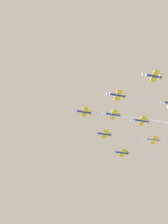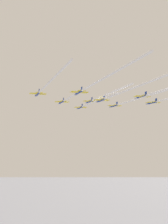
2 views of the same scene
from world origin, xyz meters
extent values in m
cylinder|color=navy|center=(-19.15, 9.02, 141.49)|extent=(8.62, 2.50, 1.05)
cone|color=#9EA3AD|center=(-13.99, 9.92, 141.49)|extent=(2.05, 1.31, 0.99)
cube|color=yellow|center=(-19.62, 8.94, 141.44)|extent=(4.30, 8.02, 0.17)
cube|color=yellow|center=(-22.84, 8.38, 141.49)|extent=(1.87, 3.42, 0.17)
cube|color=navy|center=(-22.77, 8.40, 142.35)|extent=(1.53, 0.41, 1.71)
cylinder|color=white|center=(-46.93, 4.20, 141.49)|extent=(47.24, 8.90, 0.73)
cylinder|color=navy|center=(-37.06, 21.63, 141.97)|extent=(8.62, 2.50, 1.05)
cone|color=#9EA3AD|center=(-31.90, 22.53, 141.97)|extent=(2.05, 1.31, 0.99)
cube|color=yellow|center=(-37.53, 21.55, 141.92)|extent=(4.30, 8.02, 0.17)
cube|color=yellow|center=(-40.75, 20.99, 141.97)|extent=(1.87, 3.42, 0.17)
cube|color=navy|center=(-40.68, 21.00, 142.83)|extent=(1.53, 0.41, 1.71)
cylinder|color=navy|center=(-31.76, -8.88, 141.22)|extent=(8.62, 2.50, 1.05)
cone|color=#9EA3AD|center=(-26.60, -7.99, 141.22)|extent=(2.05, 1.31, 0.99)
cube|color=yellow|center=(-32.23, -8.96, 141.17)|extent=(4.30, 8.02, 0.17)
cube|color=yellow|center=(-35.45, -9.52, 141.22)|extent=(1.87, 3.42, 0.17)
cube|color=navy|center=(-35.38, -9.51, 142.07)|extent=(1.53, 0.41, 1.71)
cylinder|color=white|center=(-61.52, -14.05, 141.22)|extent=(51.21, 9.59, 0.73)
cylinder|color=navy|center=(-35.93, 6.11, 142.81)|extent=(8.62, 2.50, 1.05)
cone|color=#9EA3AD|center=(-30.77, 7.01, 142.81)|extent=(2.05, 1.31, 0.99)
cube|color=yellow|center=(-36.40, 6.03, 142.76)|extent=(4.30, 8.02, 0.17)
cube|color=yellow|center=(-39.63, 5.47, 142.81)|extent=(1.87, 3.42, 0.17)
cube|color=navy|center=(-39.55, 5.48, 143.67)|extent=(1.53, 0.41, 1.71)
cylinder|color=white|center=(-62.57, 1.48, 142.81)|extent=(44.97, 8.51, 0.73)
cylinder|color=navy|center=(-54.96, 34.24, 142.92)|extent=(8.62, 2.50, 1.05)
cone|color=#9EA3AD|center=(-49.81, 35.14, 142.92)|extent=(2.05, 1.31, 0.99)
cube|color=yellow|center=(-55.43, 34.16, 142.88)|extent=(4.30, 8.02, 0.17)
cube|color=yellow|center=(-58.66, 33.60, 142.92)|extent=(1.87, 3.42, 0.17)
cube|color=navy|center=(-58.58, 33.61, 143.78)|extent=(1.53, 0.41, 1.71)
cylinder|color=navy|center=(-44.36, -26.79, 141.67)|extent=(8.62, 2.50, 1.05)
cone|color=#9EA3AD|center=(-39.21, -25.89, 141.67)|extent=(2.05, 1.31, 0.99)
cube|color=yellow|center=(-44.83, -26.87, 141.62)|extent=(4.30, 8.02, 0.17)
cube|color=yellow|center=(-48.06, -27.43, 141.67)|extent=(1.87, 3.42, 0.17)
cube|color=navy|center=(-47.98, -27.42, 142.53)|extent=(1.53, 0.41, 1.71)
cylinder|color=white|center=(-71.58, -31.52, 141.67)|extent=(46.12, 8.71, 0.73)
cylinder|color=navy|center=(-52.72, 3.20, 141.00)|extent=(8.62, 2.50, 1.05)
cone|color=#9EA3AD|center=(-47.56, 4.09, 141.00)|extent=(2.05, 1.31, 0.99)
cube|color=yellow|center=(-53.18, 3.11, 140.95)|extent=(4.30, 8.02, 0.17)
cube|color=yellow|center=(-56.41, 2.55, 141.00)|extent=(1.87, 3.42, 0.17)
cube|color=navy|center=(-56.34, 2.57, 141.86)|extent=(1.53, 0.41, 1.71)
cone|color=#9EA3AD|center=(-62.41, 17.23, 141.92)|extent=(2.05, 1.31, 0.99)
cylinder|color=navy|center=(-62.27, -14.18, 141.68)|extent=(8.62, 2.50, 1.05)
cone|color=#9EA3AD|center=(-57.11, -13.29, 141.68)|extent=(2.05, 1.31, 0.99)
cube|color=yellow|center=(-62.74, -14.26, 141.64)|extent=(4.30, 8.02, 0.17)
cube|color=yellow|center=(-65.97, -14.82, 141.68)|extent=(1.87, 3.42, 0.17)
cube|color=navy|center=(-65.89, -14.81, 142.54)|extent=(1.53, 0.41, 1.71)
camera|label=1|loc=(-16.40, 140.09, 3.87)|focal=53.77mm
camera|label=2|loc=(-187.71, 32.54, 119.81)|focal=45.31mm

